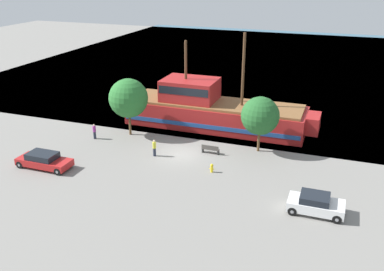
# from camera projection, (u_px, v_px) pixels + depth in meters

# --- Properties ---
(ground_plane) EXTENTS (160.00, 160.00, 0.00)m
(ground_plane) POSITION_uv_depth(u_px,v_px,m) (181.00, 154.00, 39.72)
(ground_plane) COLOR gray
(water_surface) EXTENTS (80.00, 80.00, 0.00)m
(water_surface) POSITION_uv_depth(u_px,v_px,m) (268.00, 61.00, 78.11)
(water_surface) COLOR #38667F
(water_surface) RESTS_ON ground
(pirate_ship) EXTENTS (20.51, 5.40, 10.22)m
(pirate_ship) POSITION_uv_depth(u_px,v_px,m) (212.00, 110.00, 46.08)
(pirate_ship) COLOR #A31E1E
(pirate_ship) RESTS_ON water_surface
(moored_boat_dockside) EXTENTS (5.11, 2.54, 1.91)m
(moored_boat_dockside) POSITION_uv_depth(u_px,v_px,m) (184.00, 92.00, 56.48)
(moored_boat_dockside) COLOR #B7B2A8
(moored_boat_dockside) RESTS_ON water_surface
(parked_car_curb_front) EXTENTS (3.89, 2.00, 1.43)m
(parked_car_curb_front) POSITION_uv_depth(u_px,v_px,m) (316.00, 204.00, 30.13)
(parked_car_curb_front) COLOR white
(parked_car_curb_front) RESTS_ON ground_plane
(parked_car_curb_mid) EXTENTS (4.81, 1.94, 1.35)m
(parked_car_curb_mid) POSITION_uv_depth(u_px,v_px,m) (44.00, 160.00, 36.95)
(parked_car_curb_mid) COLOR #B21E1E
(parked_car_curb_mid) RESTS_ON ground_plane
(fire_hydrant) EXTENTS (0.42, 0.25, 0.76)m
(fire_hydrant) POSITION_uv_depth(u_px,v_px,m) (212.00, 168.00, 36.20)
(fire_hydrant) COLOR yellow
(fire_hydrant) RESTS_ON ground_plane
(bench_promenade_east) EXTENTS (1.64, 0.45, 0.85)m
(bench_promenade_east) POSITION_uv_depth(u_px,v_px,m) (210.00, 149.00, 39.77)
(bench_promenade_east) COLOR #4C4742
(bench_promenade_east) RESTS_ON ground_plane
(pedestrian_walking_near) EXTENTS (0.32, 0.32, 1.55)m
(pedestrian_walking_near) POSITION_uv_depth(u_px,v_px,m) (94.00, 131.00, 43.05)
(pedestrian_walking_near) COLOR #232838
(pedestrian_walking_near) RESTS_ON ground_plane
(pedestrian_walking_far) EXTENTS (0.32, 0.32, 1.59)m
(pedestrian_walking_far) POSITION_uv_depth(u_px,v_px,m) (154.00, 148.00, 39.14)
(pedestrian_walking_far) COLOR #232838
(pedestrian_walking_far) RESTS_ON ground_plane
(tree_row_east) EXTENTS (3.97, 3.97, 5.90)m
(tree_row_east) POSITION_uv_depth(u_px,v_px,m) (128.00, 98.00, 42.98)
(tree_row_east) COLOR brown
(tree_row_east) RESTS_ON ground_plane
(tree_row_mideast) EXTENTS (3.55, 3.55, 5.29)m
(tree_row_mideast) POSITION_uv_depth(u_px,v_px,m) (260.00, 116.00, 39.19)
(tree_row_mideast) COLOR brown
(tree_row_mideast) RESTS_ON ground_plane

